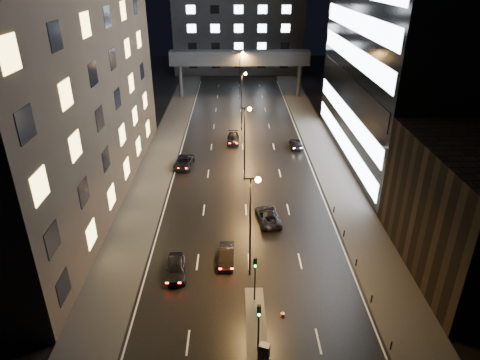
{
  "coord_description": "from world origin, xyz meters",
  "views": [
    {
      "loc": [
        -1.37,
        -23.78,
        25.61
      ],
      "look_at": [
        -0.72,
        19.88,
        4.0
      ],
      "focal_mm": 32.0,
      "sensor_mm": 36.0,
      "label": 1
    }
  ],
  "objects": [
    {
      "name": "car_away_a",
      "position": [
        -6.83,
        8.18,
        0.73
      ],
      "size": [
        2.22,
        4.48,
        1.47
      ],
      "primitive_type": "imported",
      "rotation": [
        0.0,
        0.0,
        0.12
      ],
      "color": "black",
      "rests_on": "ground"
    },
    {
      "name": "sidewalk_right",
      "position": [
        12.5,
        35.0,
        0.07
      ],
      "size": [
        5.0,
        110.0,
        0.15
      ],
      "primitive_type": "cube",
      "color": "#383533",
      "rests_on": "ground"
    },
    {
      "name": "traffic_signal_far",
      "position": [
        0.3,
        -1.01,
        3.09
      ],
      "size": [
        0.28,
        0.34,
        4.4
      ],
      "color": "black",
      "rests_on": "median_island"
    },
    {
      "name": "car_toward_a",
      "position": [
        2.39,
        17.34,
        0.71
      ],
      "size": [
        2.98,
        5.35,
        1.42
      ],
      "primitive_type": "imported",
      "rotation": [
        0.0,
        0.0,
        3.27
      ],
      "color": "black",
      "rests_on": "ground"
    },
    {
      "name": "car_away_d",
      "position": [
        -1.5,
        41.84,
        0.69
      ],
      "size": [
        2.03,
        4.8,
        1.38
      ],
      "primitive_type": "imported",
      "rotation": [
        0.0,
        0.0,
        -0.02
      ],
      "color": "black",
      "rests_on": "ground"
    },
    {
      "name": "building_left",
      "position": [
        -22.5,
        24.0,
        20.0
      ],
      "size": [
        15.0,
        48.0,
        40.0
      ],
      "primitive_type": "cube",
      "color": "#2D2319",
      "rests_on": "ground"
    },
    {
      "name": "streetlight_mid_b",
      "position": [
        0.16,
        48.0,
        6.5
      ],
      "size": [
        1.45,
        0.5,
        10.15
      ],
      "color": "black",
      "rests_on": "ground"
    },
    {
      "name": "car_toward_b",
      "position": [
        8.48,
        39.61,
        0.64
      ],
      "size": [
        1.91,
        4.48,
        1.29
      ],
      "primitive_type": "imported",
      "rotation": [
        0.0,
        0.0,
        3.16
      ],
      "color": "black",
      "rests_on": "ground"
    },
    {
      "name": "car_away_b",
      "position": [
        -2.18,
        10.1,
        0.68
      ],
      "size": [
        1.53,
        4.16,
        1.36
      ],
      "primitive_type": "imported",
      "rotation": [
        0.0,
        0.0,
        -0.02
      ],
      "color": "black",
      "rests_on": "ground"
    },
    {
      "name": "utility_cabinet",
      "position": [
        0.7,
        -1.6,
        0.79
      ],
      "size": [
        0.93,
        0.78,
        1.28
      ],
      "primitive_type": "cube",
      "rotation": [
        0.0,
        0.0,
        -0.32
      ],
      "color": "#505052",
      "rests_on": "median_island"
    },
    {
      "name": "car_away_c",
      "position": [
        -8.6,
        32.39,
        0.7
      ],
      "size": [
        2.86,
        5.26,
        1.4
      ],
      "primitive_type": "imported",
      "rotation": [
        0.0,
        0.0,
        -0.11
      ],
      "color": "black",
      "rests_on": "ground"
    },
    {
      "name": "streetlight_far",
      "position": [
        0.16,
        68.0,
        6.5
      ],
      "size": [
        1.45,
        0.5,
        10.15
      ],
      "color": "black",
      "rests_on": "ground"
    },
    {
      "name": "traffic_signal_near",
      "position": [
        0.3,
        4.49,
        3.09
      ],
      "size": [
        0.28,
        0.34,
        4.4
      ],
      "color": "black",
      "rests_on": "median_island"
    },
    {
      "name": "cone_b",
      "position": [
        0.81,
        -1.94,
        0.27
      ],
      "size": [
        0.42,
        0.42,
        0.55
      ],
      "primitive_type": "cone",
      "rotation": [
        0.0,
        0.0,
        0.24
      ],
      "color": "#FF490D",
      "rests_on": "ground"
    },
    {
      "name": "streetlight_near",
      "position": [
        0.16,
        8.0,
        6.5
      ],
      "size": [
        1.45,
        0.5,
        10.15
      ],
      "color": "black",
      "rests_on": "ground"
    },
    {
      "name": "bollard_row",
      "position": [
        10.2,
        6.5,
        0.45
      ],
      "size": [
        0.12,
        25.12,
        0.9
      ],
      "color": "black",
      "rests_on": "ground"
    },
    {
      "name": "building_right_low",
      "position": [
        20.0,
        9.0,
        6.0
      ],
      "size": [
        10.0,
        18.0,
        12.0
      ],
      "primitive_type": "cube",
      "color": "black",
      "rests_on": "ground"
    },
    {
      "name": "streetlight_mid_a",
      "position": [
        0.16,
        28.0,
        6.5
      ],
      "size": [
        1.45,
        0.5,
        10.15
      ],
      "color": "black",
      "rests_on": "ground"
    },
    {
      "name": "sidewalk_left",
      "position": [
        -12.5,
        35.0,
        0.07
      ],
      "size": [
        5.0,
        110.0,
        0.15
      ],
      "primitive_type": "cube",
      "color": "#383533",
      "rests_on": "ground"
    },
    {
      "name": "cone_a",
      "position": [
        2.52,
        2.67,
        0.22
      ],
      "size": [
        0.46,
        0.46,
        0.45
      ],
      "primitive_type": "cone",
      "rotation": [
        0.0,
        0.0,
        0.19
      ],
      "color": "#EC4A0C",
      "rests_on": "ground"
    },
    {
      "name": "median_island",
      "position": [
        0.3,
        2.0,
        0.07
      ],
      "size": [
        1.6,
        8.0,
        0.15
      ],
      "primitive_type": "cube",
      "color": "#383533",
      "rests_on": "ground"
    },
    {
      "name": "skybridge",
      "position": [
        0.0,
        70.0,
        8.34
      ],
      "size": [
        30.0,
        3.0,
        10.0
      ],
      "color": "#333335",
      "rests_on": "ground"
    },
    {
      "name": "ground",
      "position": [
        0.0,
        40.0,
        0.0
      ],
      "size": [
        160.0,
        160.0,
        0.0
      ],
      "primitive_type": "plane",
      "color": "black",
      "rests_on": "ground"
    },
    {
      "name": "building_far",
      "position": [
        0.0,
        98.0,
        12.5
      ],
      "size": [
        34.0,
        14.0,
        25.0
      ],
      "primitive_type": "cube",
      "color": "#333335",
      "rests_on": "ground"
    }
  ]
}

